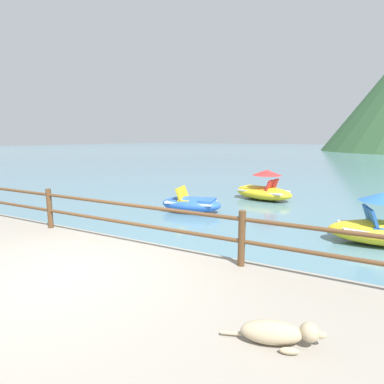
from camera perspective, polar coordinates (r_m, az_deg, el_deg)
The scene contains 5 objects.
ground_plane at distance 43.38m, azimuth 22.53°, elevation 5.91°, with size 200.00×200.00×0.00m, color slate.
dock_railing at distance 6.28m, azimuth -11.81°, elevation -4.39°, with size 23.92×0.12×0.95m.
dog_resting at distance 3.61m, azimuth 15.87°, elevation -23.99°, with size 1.05×0.50×0.26m.
pedal_boat_0 at distance 13.01m, azimuth 13.28°, elevation 0.41°, with size 2.64×1.73×1.25m.
pedal_boat_1 at distance 10.58m, azimuth -0.10°, elevation -2.20°, with size 2.26×1.43×0.86m.
Camera 1 is at (3.89, -3.13, 2.52)m, focal length 28.48 mm.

